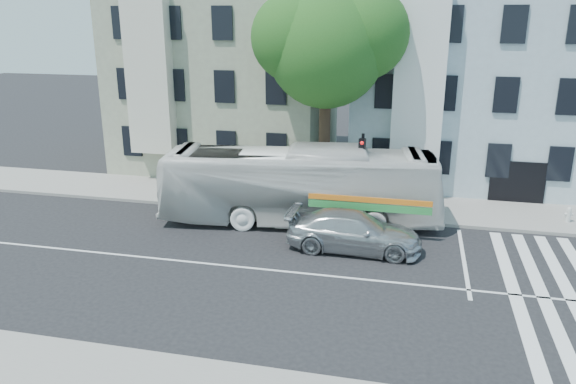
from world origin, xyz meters
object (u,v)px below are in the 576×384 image
(sedan, at_px, (354,231))
(fire_hydrant, at_px, (568,214))
(bus, at_px, (300,185))
(traffic_signal, at_px, (362,166))

(sedan, xyz_separation_m, fire_hydrant, (9.04, 4.88, -0.27))
(bus, xyz_separation_m, traffic_signal, (2.65, 0.74, 0.88))
(fire_hydrant, bearing_deg, bus, -169.07)
(traffic_signal, height_order, fire_hydrant, traffic_signal)
(fire_hydrant, bearing_deg, sedan, -151.64)
(traffic_signal, xyz_separation_m, fire_hydrant, (9.15, 1.54, -2.10))
(sedan, distance_m, fire_hydrant, 10.28)
(sedan, distance_m, traffic_signal, 3.81)
(bus, distance_m, traffic_signal, 2.89)
(traffic_signal, bearing_deg, fire_hydrant, 25.79)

